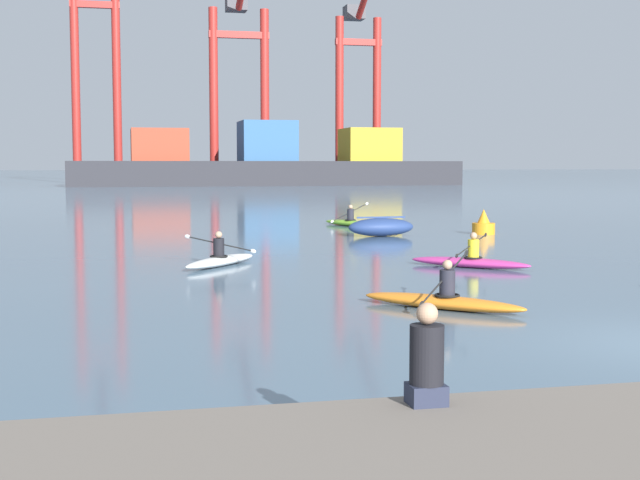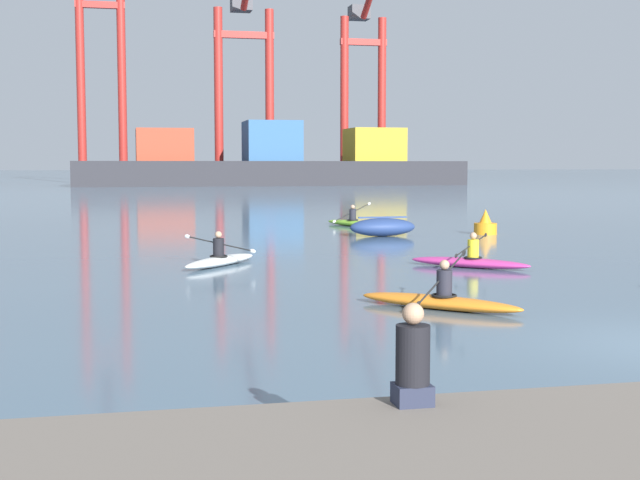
# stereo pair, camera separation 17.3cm
# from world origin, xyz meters

# --- Properties ---
(container_barge) EXTENTS (50.08, 9.90, 8.29)m
(container_barge) POSITION_xyz_m (10.46, 102.13, 2.71)
(container_barge) COLOR #28282D
(container_barge) RESTS_ON ground
(gantry_crane_west_mid) EXTENTS (6.84, 18.68, 37.81)m
(gantry_crane_west_mid) POSITION_xyz_m (-11.31, 117.35, 19.33)
(gantry_crane_west_mid) COLOR maroon
(gantry_crane_west_mid) RESTS_ON ground
(gantry_crane_east_mid) EXTENTS (8.20, 19.34, 32.31)m
(gantry_crane_east_mid) POSITION_xyz_m (7.77, 108.69, 16.47)
(gantry_crane_east_mid) COLOR maroon
(gantry_crane_east_mid) RESTS_ON ground
(gantry_crane_east) EXTENTS (6.84, 18.50, 33.33)m
(gantry_crane_east) POSITION_xyz_m (25.74, 113.12, 16.54)
(gantry_crane_east) COLOR maroon
(gantry_crane_east) RESTS_ON ground
(capsized_dinghy) EXTENTS (2.64, 1.20, 0.76)m
(capsized_dinghy) POSITION_xyz_m (1.30, 20.82, 0.35)
(capsized_dinghy) COLOR navy
(capsized_dinghy) RESTS_ON ground
(channel_buoy) EXTENTS (0.90, 0.90, 1.00)m
(channel_buoy) POSITION_xyz_m (5.51, 20.80, 0.36)
(channel_buoy) COLOR orange
(channel_buoy) RESTS_ON ground
(kayak_white) EXTENTS (2.55, 3.06, 0.95)m
(kayak_white) POSITION_xyz_m (-5.85, 12.26, 0.17)
(kayak_white) COLOR silver
(kayak_white) RESTS_ON ground
(kayak_magenta) EXTENTS (2.86, 2.80, 0.95)m
(kayak_magenta) POSITION_xyz_m (0.65, 10.39, 0.17)
(kayak_magenta) COLOR #C13384
(kayak_magenta) RESTS_ON ground
(kayak_lime) EXTENTS (2.01, 3.36, 1.06)m
(kayak_lime) POSITION_xyz_m (1.54, 26.55, 0.17)
(kayak_lime) COLOR #7ABC2D
(kayak_lime) RESTS_ON ground
(kayak_orange) EXTENTS (2.78, 2.88, 1.08)m
(kayak_orange) POSITION_xyz_m (-2.50, 4.10, 0.17)
(kayak_orange) COLOR orange
(kayak_orange) RESTS_ON ground
(seated_onlooker) EXTENTS (0.32, 0.30, 0.90)m
(seated_onlooker) POSITION_xyz_m (-5.96, -4.62, 1.08)
(seated_onlooker) COLOR #23283D
(seated_onlooker) RESTS_ON stone_quay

